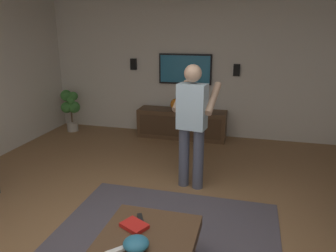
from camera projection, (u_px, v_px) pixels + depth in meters
wall_back_tv at (202, 69)px, 6.25m from camera, size 0.10×6.28×2.62m
media_console at (182, 124)px, 6.31m from camera, size 0.45×1.70×0.55m
tv at (185, 69)px, 6.23m from camera, size 0.05×1.02×0.58m
person_standing at (192, 120)px, 4.17m from camera, size 0.59×0.60×1.64m
potted_plant_short at (70, 106)px, 6.61m from camera, size 0.32×0.40×0.86m
bowl at (136, 244)px, 2.54m from camera, size 0.21×0.21×0.09m
remote_white at (115, 251)px, 2.50m from camera, size 0.14×0.14×0.02m
remote_black at (140, 219)px, 2.93m from camera, size 0.15×0.11×0.02m
book at (134, 226)px, 2.82m from camera, size 0.24×0.27×0.04m
vase_round at (176, 104)px, 6.22m from camera, size 0.22×0.22×0.22m
wall_speaker_left at (237, 70)px, 6.01m from camera, size 0.06×0.12×0.22m
wall_speaker_right at (134, 64)px, 6.48m from camera, size 0.06×0.12×0.22m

